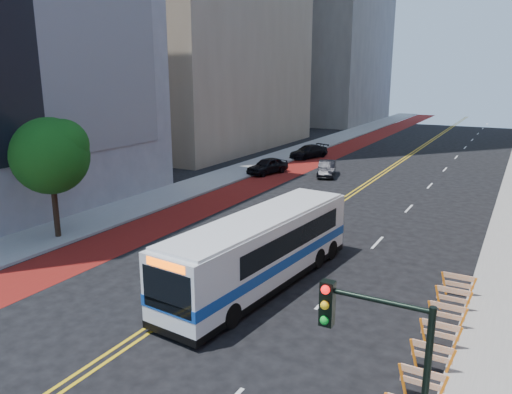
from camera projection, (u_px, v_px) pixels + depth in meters
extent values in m
plane|color=black|center=(140.00, 335.00, 17.96)|extent=(160.00, 160.00, 0.00)
cube|color=gray|center=(253.00, 167.00, 49.04)|extent=(4.00, 140.00, 0.15)
cube|color=maroon|center=(288.00, 171.00, 47.24)|extent=(3.60, 140.00, 0.01)
cube|color=gold|center=(371.00, 180.00, 43.56)|extent=(0.14, 140.00, 0.01)
cube|color=gold|center=(375.00, 180.00, 43.40)|extent=(0.14, 140.00, 0.01)
cube|color=silver|center=(325.00, 299.00, 20.84)|extent=(0.14, 2.20, 0.01)
cube|color=silver|center=(377.00, 242.00, 27.64)|extent=(0.14, 2.20, 0.01)
cube|color=silver|center=(409.00, 208.00, 34.45)|extent=(0.14, 2.20, 0.01)
cube|color=silver|center=(430.00, 186.00, 41.25)|extent=(0.14, 2.20, 0.01)
cube|color=silver|center=(445.00, 169.00, 48.06)|extent=(0.14, 2.20, 0.01)
cube|color=silver|center=(456.00, 157.00, 54.86)|extent=(0.14, 2.20, 0.01)
cube|color=silver|center=(465.00, 148.00, 61.67)|extent=(0.14, 2.20, 0.01)
cube|color=silver|center=(472.00, 140.00, 68.47)|extent=(0.14, 2.20, 0.01)
cube|color=silver|center=(478.00, 134.00, 75.28)|extent=(0.14, 2.20, 0.01)
cube|color=silver|center=(483.00, 128.00, 82.08)|extent=(0.14, 2.20, 0.01)
cube|color=silver|center=(487.00, 124.00, 88.89)|extent=(0.14, 2.20, 0.01)
cube|color=orange|center=(402.00, 379.00, 14.57)|extent=(0.32, 0.06, 0.99)
cube|color=orange|center=(442.00, 391.00, 14.06)|extent=(0.32, 0.06, 0.99)
cube|color=orange|center=(423.00, 373.00, 14.22)|extent=(1.25, 0.05, 0.22)
cube|color=orange|center=(422.00, 383.00, 14.30)|extent=(1.25, 0.05, 0.18)
cube|color=orange|center=(414.00, 354.00, 15.89)|extent=(0.32, 0.06, 0.99)
cube|color=orange|center=(450.00, 363.00, 15.38)|extent=(0.32, 0.06, 0.99)
cube|color=orange|center=(433.00, 347.00, 15.54)|extent=(1.25, 0.05, 0.22)
cube|color=orange|center=(432.00, 357.00, 15.62)|extent=(1.25, 0.05, 0.18)
cube|color=orange|center=(423.00, 332.00, 17.21)|extent=(0.32, 0.06, 0.99)
cube|color=orange|center=(457.00, 340.00, 16.70)|extent=(0.32, 0.06, 0.99)
cube|color=orange|center=(441.00, 325.00, 16.86)|extent=(1.25, 0.05, 0.22)
cube|color=orange|center=(440.00, 335.00, 16.94)|extent=(1.25, 0.05, 0.18)
cube|color=orange|center=(431.00, 313.00, 18.53)|extent=(0.32, 0.06, 0.99)
cube|color=orange|center=(463.00, 320.00, 18.02)|extent=(0.32, 0.06, 0.99)
cube|color=orange|center=(448.00, 307.00, 18.17)|extent=(1.25, 0.05, 0.22)
cube|color=orange|center=(447.00, 316.00, 18.26)|extent=(1.25, 0.05, 0.18)
cube|color=orange|center=(438.00, 297.00, 19.85)|extent=(0.32, 0.06, 0.99)
cube|color=orange|center=(468.00, 303.00, 19.34)|extent=(0.32, 0.06, 0.99)
cube|color=orange|center=(454.00, 291.00, 19.49)|extent=(1.25, 0.05, 0.22)
cube|color=orange|center=(453.00, 299.00, 19.58)|extent=(1.25, 0.05, 0.18)
cube|color=orange|center=(444.00, 283.00, 21.16)|extent=(0.32, 0.06, 0.99)
cube|color=orange|center=(472.00, 288.00, 20.65)|extent=(0.32, 0.06, 0.99)
cube|color=orange|center=(459.00, 277.00, 20.81)|extent=(1.25, 0.05, 0.22)
cube|color=orange|center=(458.00, 285.00, 20.90)|extent=(1.25, 0.05, 0.18)
cylinder|color=black|center=(56.00, 209.00, 27.88)|extent=(0.32, 0.32, 3.20)
sphere|color=#0F430E|center=(50.00, 156.00, 27.14)|extent=(4.20, 4.20, 4.20)
sphere|color=#0F430E|center=(63.00, 145.00, 27.06)|extent=(2.80, 2.80, 2.80)
sphere|color=#0F430E|center=(38.00, 149.00, 27.02)|extent=(2.40, 2.40, 2.40)
cylinder|color=black|center=(378.00, 300.00, 9.42)|extent=(2.00, 0.10, 0.10)
cube|color=black|center=(327.00, 303.00, 9.96)|extent=(0.28, 0.22, 0.95)
sphere|color=red|center=(325.00, 290.00, 9.75)|extent=(0.18, 0.18, 0.18)
sphere|color=yellow|center=(325.00, 305.00, 9.84)|extent=(0.18, 0.18, 0.18)
sphere|color=#0CA526|center=(324.00, 320.00, 9.92)|extent=(0.18, 0.18, 0.18)
cube|color=silver|center=(261.00, 249.00, 21.73)|extent=(3.61, 11.83, 2.77)
cube|color=#103D95|center=(261.00, 258.00, 21.83)|extent=(3.65, 11.87, 0.44)
cube|color=black|center=(270.00, 234.00, 22.24)|extent=(3.33, 8.36, 0.92)
cube|color=black|center=(167.00, 291.00, 17.02)|extent=(2.22, 0.31, 1.55)
cube|color=black|center=(321.00, 210.00, 26.28)|extent=(2.02, 0.29, 0.97)
cube|color=#FF5905|center=(166.00, 265.00, 16.78)|extent=(1.77, 0.24, 0.29)
cube|color=silver|center=(261.00, 217.00, 21.38)|extent=(3.43, 11.24, 0.12)
cube|color=black|center=(261.00, 278.00, 22.07)|extent=(3.64, 11.86, 0.29)
cylinder|color=black|center=(184.00, 300.00, 19.66)|extent=(0.38, 0.99, 0.97)
cylinder|color=black|center=(231.00, 315.00, 18.42)|extent=(0.38, 0.99, 0.97)
cylinder|color=black|center=(277.00, 249.00, 25.27)|extent=(0.38, 0.99, 0.97)
cylinder|color=black|center=(318.00, 258.00, 24.03)|extent=(0.38, 0.99, 0.97)
cylinder|color=black|center=(291.00, 241.00, 26.39)|extent=(0.38, 0.99, 0.97)
cylinder|color=black|center=(330.00, 250.00, 25.15)|extent=(0.38, 0.99, 0.97)
imported|color=black|center=(268.00, 166.00, 45.90)|extent=(2.84, 4.67, 1.49)
imported|color=black|center=(327.00, 168.00, 44.92)|extent=(2.61, 4.43, 1.38)
imported|color=black|center=(309.00, 152.00, 54.18)|extent=(3.52, 5.19, 1.40)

